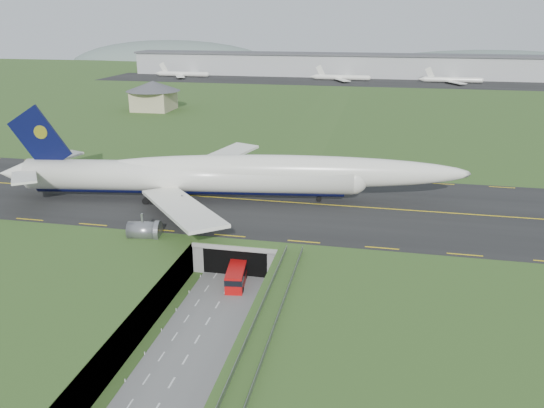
# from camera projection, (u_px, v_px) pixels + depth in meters

# --- Properties ---
(ground) EXTENTS (900.00, 900.00, 0.00)m
(ground) POSITION_uv_depth(u_px,v_px,m) (223.00, 297.00, 89.73)
(ground) COLOR #315020
(ground) RESTS_ON ground
(airfield_deck) EXTENTS (800.00, 800.00, 6.00)m
(airfield_deck) POSITION_uv_depth(u_px,v_px,m) (222.00, 281.00, 88.73)
(airfield_deck) COLOR gray
(airfield_deck) RESTS_ON ground
(trench_road) EXTENTS (12.00, 75.00, 0.20)m
(trench_road) POSITION_uv_depth(u_px,v_px,m) (209.00, 320.00, 82.77)
(trench_road) COLOR slate
(trench_road) RESTS_ON ground
(taxiway) EXTENTS (800.00, 44.00, 0.18)m
(taxiway) POSITION_uv_depth(u_px,v_px,m) (264.00, 201.00, 118.19)
(taxiway) COLOR black
(taxiway) RESTS_ON airfield_deck
(tunnel_portal) EXTENTS (17.00, 22.30, 6.00)m
(tunnel_portal) POSITION_uv_depth(u_px,v_px,m) (247.00, 241.00, 104.06)
(tunnel_portal) COLOR gray
(tunnel_portal) RESTS_ON ground
(guideway) EXTENTS (3.00, 53.00, 7.05)m
(guideway) POSITION_uv_depth(u_px,v_px,m) (261.00, 342.00, 68.23)
(guideway) COLOR #A8A8A3
(guideway) RESTS_ON ground
(jumbo_jet) EXTENTS (104.49, 64.87, 21.68)m
(jumbo_jet) POSITION_uv_depth(u_px,v_px,m) (222.00, 175.00, 116.75)
(jumbo_jet) COLOR white
(jumbo_jet) RESTS_ON ground
(shuttle_tram) EXTENTS (4.08, 8.41, 3.28)m
(shuttle_tram) POSITION_uv_depth(u_px,v_px,m) (236.00, 276.00, 93.04)
(shuttle_tram) COLOR #B80C0C
(shuttle_tram) RESTS_ON ground
(service_building) EXTENTS (23.51, 23.51, 12.76)m
(service_building) POSITION_uv_depth(u_px,v_px,m) (153.00, 93.00, 230.98)
(service_building) COLOR tan
(service_building) RESTS_ON ground
(cargo_terminal) EXTENTS (320.00, 67.00, 15.60)m
(cargo_terminal) POSITION_uv_depth(u_px,v_px,m) (347.00, 65.00, 361.69)
(cargo_terminal) COLOR #B2B2B2
(cargo_terminal) RESTS_ON ground
(distant_hills) EXTENTS (700.00, 91.00, 60.00)m
(distant_hills) POSITION_uv_depth(u_px,v_px,m) (429.00, 75.00, 476.08)
(distant_hills) COLOR slate
(distant_hills) RESTS_ON ground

